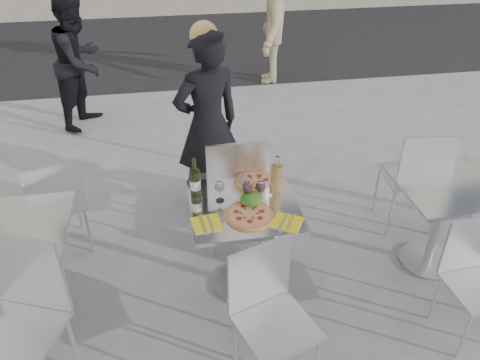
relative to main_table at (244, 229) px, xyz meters
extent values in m
plane|color=slate|center=(0.00, 0.00, -0.54)|extent=(80.00, 80.00, 0.00)
cube|color=black|center=(0.00, 6.50, -0.54)|extent=(24.00, 5.00, 0.00)
cylinder|color=#B7BABF|center=(0.00, 0.00, -0.53)|extent=(0.44, 0.44, 0.02)
cylinder|color=#B7BABF|center=(0.00, 0.00, -0.17)|extent=(0.07, 0.07, 0.72)
cube|color=silver|center=(0.00, 0.00, 0.20)|extent=(0.72, 0.72, 0.03)
cylinder|color=#B7BABF|center=(-1.50, 0.00, -0.53)|extent=(0.44, 0.44, 0.02)
cylinder|color=#B7BABF|center=(-1.50, 0.00, -0.17)|extent=(0.07, 0.07, 0.72)
cube|color=silver|center=(-1.50, 0.00, 0.20)|extent=(0.72, 0.72, 0.03)
cylinder|color=#B7BABF|center=(1.50, 0.00, -0.53)|extent=(0.44, 0.44, 0.02)
cylinder|color=#B7BABF|center=(1.50, 0.00, -0.17)|extent=(0.07, 0.07, 0.72)
cube|color=silver|center=(1.50, 0.00, 0.20)|extent=(0.72, 0.72, 0.03)
cylinder|color=silver|center=(0.20, 0.80, -0.29)|extent=(0.03, 0.03, 0.50)
cylinder|color=silver|center=(-0.20, 0.78, -0.29)|extent=(0.03, 0.03, 0.50)
cylinder|color=silver|center=(0.22, 0.40, -0.29)|extent=(0.03, 0.03, 0.50)
cylinder|color=silver|center=(-0.18, 0.38, -0.29)|extent=(0.03, 0.03, 0.50)
cube|color=silver|center=(0.01, 0.59, -0.03)|extent=(0.49, 0.49, 0.03)
cube|color=silver|center=(0.02, 0.36, 0.24)|extent=(0.47, 0.05, 0.50)
cylinder|color=silver|center=(-0.17, -0.69, -0.32)|extent=(0.02, 0.02, 0.44)
cylinder|color=silver|center=(0.16, -0.57, -0.32)|extent=(0.02, 0.02, 0.44)
cube|color=silver|center=(0.05, -0.79, -0.09)|extent=(0.52, 0.52, 0.02)
cube|color=silver|center=(-0.02, -0.60, 0.14)|extent=(0.39, 0.16, 0.44)
cylinder|color=silver|center=(-1.28, 0.90, -0.32)|extent=(0.02, 0.02, 0.43)
cylinder|color=silver|center=(-1.61, 0.78, -0.32)|extent=(0.02, 0.02, 0.43)
cylinder|color=silver|center=(-1.16, 0.58, -0.32)|extent=(0.02, 0.02, 0.43)
cylinder|color=silver|center=(-1.48, 0.46, -0.32)|extent=(0.02, 0.02, 0.43)
cube|color=silver|center=(-1.38, 0.68, -0.10)|extent=(0.52, 0.52, 0.02)
cube|color=silver|center=(-1.31, 0.49, 0.14)|extent=(0.39, 0.16, 0.43)
cylinder|color=silver|center=(-1.50, -0.42, -0.29)|extent=(0.03, 0.03, 0.50)
cylinder|color=silver|center=(-1.13, -0.57, -0.29)|extent=(0.03, 0.03, 0.50)
cube|color=silver|center=(-1.39, -0.68, -0.03)|extent=(0.61, 0.61, 0.03)
cube|color=silver|center=(-1.30, -0.46, 0.24)|extent=(0.44, 0.20, 0.50)
cylinder|color=silver|center=(1.73, 0.70, -0.30)|extent=(0.03, 0.03, 0.47)
cylinder|color=silver|center=(1.36, 0.74, -0.30)|extent=(0.03, 0.03, 0.47)
cylinder|color=silver|center=(1.69, 0.33, -0.30)|extent=(0.03, 0.03, 0.47)
cylinder|color=silver|center=(1.32, 0.36, -0.30)|extent=(0.03, 0.03, 0.47)
cube|color=silver|center=(1.52, 0.53, -0.06)|extent=(0.48, 0.48, 0.03)
cube|color=silver|center=(1.50, 0.31, 0.19)|extent=(0.44, 0.07, 0.47)
cylinder|color=silver|center=(1.24, -0.86, -0.34)|extent=(0.02, 0.02, 0.40)
cylinder|color=silver|center=(1.22, -0.54, -0.34)|extent=(0.02, 0.02, 0.40)
cylinder|color=silver|center=(1.55, -0.52, -0.34)|extent=(0.02, 0.02, 0.40)
cube|color=silver|center=(1.39, -0.69, -0.13)|extent=(0.39, 0.39, 0.02)
cube|color=silver|center=(1.38, -0.51, 0.09)|extent=(0.38, 0.04, 0.40)
imported|color=black|center=(-0.12, 1.08, 0.29)|extent=(0.70, 0.58, 1.65)
imported|color=black|center=(-1.41, 3.11, 0.25)|extent=(0.86, 0.94, 1.57)
imported|color=#978C61|center=(1.11, 4.17, 0.33)|extent=(0.87, 1.24, 1.74)
cylinder|color=tan|center=(0.01, -0.13, 0.22)|extent=(0.31, 0.31, 0.02)
cylinder|color=beige|center=(0.01, -0.13, 0.23)|extent=(0.27, 0.27, 0.00)
cylinder|color=white|center=(0.12, 0.21, 0.22)|extent=(0.34, 0.34, 0.01)
cylinder|color=tan|center=(0.12, 0.22, 0.23)|extent=(0.30, 0.30, 0.02)
cylinder|color=beige|center=(0.12, 0.21, 0.24)|extent=(0.26, 0.26, 0.00)
cylinder|color=white|center=(0.05, -0.01, 0.22)|extent=(0.22, 0.22, 0.01)
ellipsoid|color=#276F1B|center=(0.05, -0.01, 0.26)|extent=(0.15, 0.15, 0.08)
sphere|color=#B21914|center=(0.09, 0.01, 0.27)|extent=(0.03, 0.03, 0.03)
cylinder|color=#34511E|center=(-0.31, 0.17, 0.31)|extent=(0.07, 0.07, 0.20)
cone|color=#34511E|center=(-0.31, 0.17, 0.41)|extent=(0.07, 0.07, 0.03)
cylinder|color=#34511E|center=(-0.31, 0.17, 0.46)|extent=(0.03, 0.03, 0.10)
cylinder|color=silver|center=(-0.31, 0.17, 0.30)|extent=(0.07, 0.08, 0.07)
cylinder|color=tan|center=(0.25, 0.10, 0.32)|extent=(0.08, 0.08, 0.22)
cylinder|color=white|center=(0.25, 0.10, 0.46)|extent=(0.03, 0.03, 0.08)
cylinder|color=white|center=(0.15, 0.06, 0.26)|extent=(0.06, 0.06, 0.09)
cylinder|color=silver|center=(0.15, 0.06, 0.31)|extent=(0.06, 0.06, 0.02)
cylinder|color=white|center=(-0.15, 0.07, 0.21)|extent=(0.06, 0.06, 0.00)
cylinder|color=white|center=(-0.15, 0.07, 0.26)|extent=(0.01, 0.01, 0.09)
ellipsoid|color=white|center=(-0.15, 0.07, 0.33)|extent=(0.07, 0.07, 0.08)
ellipsoid|color=beige|center=(-0.15, 0.07, 0.32)|extent=(0.05, 0.05, 0.05)
cylinder|color=white|center=(0.02, 0.13, 0.21)|extent=(0.06, 0.06, 0.00)
cylinder|color=white|center=(0.02, 0.13, 0.26)|extent=(0.01, 0.01, 0.09)
ellipsoid|color=white|center=(0.02, 0.13, 0.33)|extent=(0.07, 0.07, 0.08)
ellipsoid|color=beige|center=(0.02, 0.13, 0.32)|extent=(0.05, 0.05, 0.05)
cylinder|color=white|center=(0.03, 0.03, 0.21)|extent=(0.06, 0.06, 0.00)
cylinder|color=white|center=(0.03, 0.03, 0.26)|extent=(0.01, 0.01, 0.09)
ellipsoid|color=white|center=(0.03, 0.03, 0.33)|extent=(0.07, 0.07, 0.08)
ellipsoid|color=#460A11|center=(0.03, 0.03, 0.32)|extent=(0.05, 0.05, 0.05)
cylinder|color=white|center=(0.12, 0.03, 0.21)|extent=(0.06, 0.06, 0.00)
cylinder|color=white|center=(0.12, 0.03, 0.26)|extent=(0.01, 0.01, 0.09)
ellipsoid|color=white|center=(0.12, 0.03, 0.33)|extent=(0.07, 0.07, 0.08)
ellipsoid|color=#460A11|center=(0.12, 0.03, 0.32)|extent=(0.05, 0.05, 0.05)
cube|color=yellow|center=(-0.27, -0.17, 0.21)|extent=(0.20, 0.20, 0.00)
cube|color=#B7BABF|center=(-0.29, -0.17, 0.22)|extent=(0.04, 0.20, 0.00)
cube|color=#B7BABF|center=(-0.24, -0.17, 0.22)|extent=(0.03, 0.18, 0.00)
cube|color=yellow|center=(0.24, -0.24, 0.21)|extent=(0.25, 0.25, 0.00)
cube|color=#B7BABF|center=(0.22, -0.24, 0.22)|extent=(0.11, 0.18, 0.00)
cube|color=#B7BABF|center=(0.27, -0.24, 0.22)|extent=(0.10, 0.16, 0.00)
camera|label=1|loc=(-0.46, -2.52, 2.05)|focal=35.00mm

